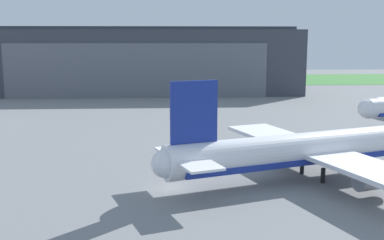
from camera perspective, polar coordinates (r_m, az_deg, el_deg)
The scene contains 4 objects.
ground_plane at distance 59.00m, azimuth -2.48°, elevation -8.15°, with size 440.00×440.00×0.00m, color slate.
grass_field_strip at distance 211.85m, azimuth -3.14°, elevation 4.85°, with size 440.00×56.00×0.08m, color #43833D.
maintenance_hangar at distance 163.75m, azimuth -6.33°, elevation 7.08°, with size 105.94×33.89×22.18m.
airliner_near_right at distance 64.93m, azimuth 15.63°, elevation -3.29°, with size 45.63×39.02×13.44m.
Camera 1 is at (-0.74, -56.14, 18.14)m, focal length 44.34 mm.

